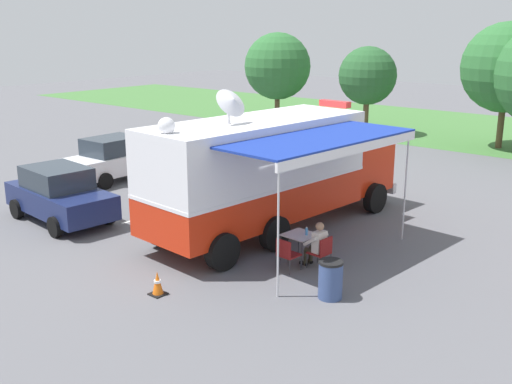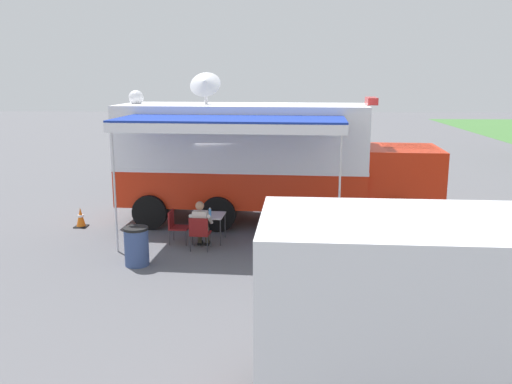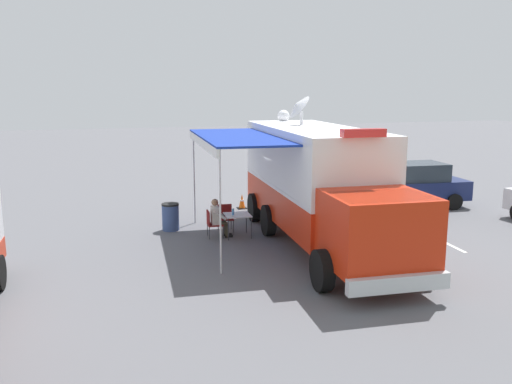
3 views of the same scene
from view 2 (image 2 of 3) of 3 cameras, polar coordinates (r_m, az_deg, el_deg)
The scene contains 12 objects.
ground_plane at distance 16.73m, azimuth -1.35°, elevation -2.95°, with size 100.00×100.00×0.00m, color #5B5B60.
lot_stripe at distance 20.42m, azimuth 0.63°, elevation -0.17°, with size 0.12×4.80×0.01m, color silver.
command_truck at distance 16.22m, azimuth 1.23°, elevation 3.59°, with size 5.22×9.63×4.53m.
folding_table at distance 14.51m, azimuth -4.94°, elevation -2.59°, with size 0.85×0.85×0.73m.
water_bottle at distance 14.31m, azimuth -4.82°, elevation -2.12°, with size 0.07×0.07×0.22m.
folding_chair_at_table at distance 13.81m, azimuth -5.91°, elevation -4.06°, with size 0.51×0.51×0.87m.
folding_chair_beside_table at distance 14.50m, azimuth -8.36°, elevation -3.33°, with size 0.51×0.51×0.87m.
seated_responder at distance 13.95m, azimuth -5.76°, elevation -3.30°, with size 0.68×0.58×1.25m.
trash_bin at distance 13.03m, azimuth -12.34°, elevation -5.54°, with size 0.57×0.57×0.91m.
traffic_cone at distance 16.72m, azimuth -17.80°, elevation -2.55°, with size 0.36×0.36×0.58m.
car_behind_truck at distance 25.19m, azimuth 3.38°, elevation 4.17°, with size 2.14×4.26×1.76m.
car_far_corner at distance 22.47m, azimuth -8.09°, elevation 3.11°, with size 4.33×2.26×1.76m.
Camera 2 is at (16.12, 1.10, 4.34)m, focal length 38.39 mm.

